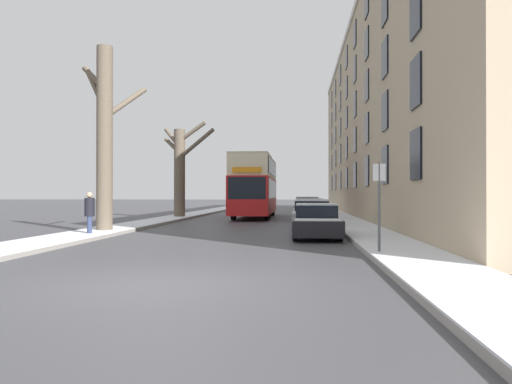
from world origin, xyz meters
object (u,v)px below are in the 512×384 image
(parked_car_0, at_px, (316,222))
(pedestrian_left_sidewalk, at_px, (90,212))
(double_decker_bus, at_px, (255,184))
(bare_tree_left_0, at_px, (105,134))
(parked_car_2, at_px, (309,211))
(street_sign_post, at_px, (379,203))
(parked_car_1, at_px, (312,215))
(parked_car_3, at_px, (307,208))
(bare_tree_left_1, at_px, (180,168))

(parked_car_0, distance_m, pedestrian_left_sidewalk, 8.55)
(double_decker_bus, height_order, parked_car_0, double_decker_bus)
(double_decker_bus, xyz_separation_m, pedestrian_left_sidewalk, (-4.87, -16.79, -1.44))
(bare_tree_left_0, relative_size, parked_car_0, 1.82)
(double_decker_bus, height_order, pedestrian_left_sidewalk, double_decker_bus)
(bare_tree_left_0, bearing_deg, parked_car_2, 47.40)
(parked_car_0, bearing_deg, bare_tree_left_0, 170.15)
(parked_car_0, xyz_separation_m, pedestrian_left_sidewalk, (-8.53, -0.40, 0.34))
(parked_car_2, bearing_deg, pedestrian_left_sidewalk, -126.86)
(parked_car_2, height_order, street_sign_post, street_sign_post)
(parked_car_1, relative_size, parked_car_3, 0.88)
(parked_car_2, bearing_deg, bare_tree_left_1, 158.49)
(bare_tree_left_0, bearing_deg, parked_car_3, 60.21)
(parked_car_1, bearing_deg, parked_car_3, 90.00)
(double_decker_bus, bearing_deg, parked_car_1, -70.94)
(parked_car_3, bearing_deg, parked_car_1, -90.00)
(street_sign_post, bearing_deg, parked_car_1, 96.95)
(bare_tree_left_0, distance_m, street_sign_post, 12.70)
(bare_tree_left_0, bearing_deg, double_decker_bus, 71.26)
(parked_car_0, distance_m, street_sign_post, 5.91)
(bare_tree_left_0, xyz_separation_m, parked_car_1, (8.71, 4.27, -3.49))
(double_decker_bus, distance_m, parked_car_3, 4.05)
(pedestrian_left_sidewalk, bearing_deg, bare_tree_left_1, 156.30)
(bare_tree_left_0, height_order, parked_car_1, bare_tree_left_0)
(double_decker_bus, relative_size, street_sign_post, 4.81)
(bare_tree_left_1, bearing_deg, parked_car_1, -45.06)
(double_decker_bus, xyz_separation_m, parked_car_0, (3.66, -16.39, -1.77))
(parked_car_0, xyz_separation_m, parked_car_1, (-0.00, 5.78, 0.04))
(bare_tree_left_0, height_order, double_decker_bus, bare_tree_left_0)
(double_decker_bus, relative_size, parked_car_2, 2.63)
(bare_tree_left_0, height_order, parked_car_2, bare_tree_left_0)
(parked_car_1, bearing_deg, bare_tree_left_0, -153.87)
(parked_car_2, relative_size, parked_car_3, 0.99)
(double_decker_bus, bearing_deg, parked_car_2, -55.87)
(parked_car_2, bearing_deg, parked_car_3, 90.00)
(parked_car_2, bearing_deg, double_decker_bus, 124.13)
(parked_car_0, relative_size, parked_car_3, 0.95)
(parked_car_3, distance_m, street_sign_post, 22.46)
(parked_car_2, distance_m, parked_car_3, 5.74)
(double_decker_bus, bearing_deg, bare_tree_left_1, -157.47)
(double_decker_bus, bearing_deg, parked_car_0, -77.40)
(parked_car_2, distance_m, street_sign_post, 16.74)
(bare_tree_left_1, xyz_separation_m, parked_car_3, (8.56, 2.37, -2.77))
(parked_car_3, relative_size, pedestrian_left_sidewalk, 2.64)
(pedestrian_left_sidewalk, bearing_deg, parked_car_0, 68.90)
(parked_car_0, bearing_deg, parked_car_3, 90.00)
(parked_car_2, bearing_deg, parked_car_1, -90.00)
(parked_car_3, bearing_deg, double_decker_bus, -174.74)
(double_decker_bus, distance_m, parked_car_1, 11.35)
(parked_car_1, xyz_separation_m, parked_car_2, (-0.00, 5.20, 0.00))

